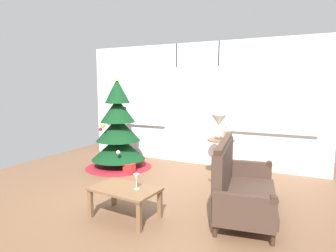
{
  "coord_description": "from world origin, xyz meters",
  "views": [
    {
      "loc": [
        2.08,
        -3.71,
        1.64
      ],
      "look_at": [
        0.05,
        0.55,
        1.0
      ],
      "focal_mm": 30.91,
      "sensor_mm": 36.0,
      "label": 1
    }
  ],
  "objects_px": {
    "christmas_tree": "(118,135)",
    "wine_glass": "(136,178)",
    "side_table": "(221,151)",
    "table_lamp": "(219,123)",
    "coffee_table": "(125,192)",
    "gift_box": "(129,169)",
    "flower_vase": "(226,134)",
    "settee_sofa": "(238,185)"
  },
  "relations": [
    {
      "from": "side_table",
      "to": "gift_box",
      "type": "relative_size",
      "value": 3.79
    },
    {
      "from": "christmas_tree",
      "to": "settee_sofa",
      "type": "relative_size",
      "value": 1.16
    },
    {
      "from": "christmas_tree",
      "to": "flower_vase",
      "type": "relative_size",
      "value": 5.37
    },
    {
      "from": "side_table",
      "to": "gift_box",
      "type": "xyz_separation_m",
      "value": [
        -1.64,
        -0.45,
        -0.41
      ]
    },
    {
      "from": "wine_glass",
      "to": "christmas_tree",
      "type": "bearing_deg",
      "value": 130.33
    },
    {
      "from": "coffee_table",
      "to": "gift_box",
      "type": "relative_size",
      "value": 4.7
    },
    {
      "from": "side_table",
      "to": "wine_glass",
      "type": "bearing_deg",
      "value": -104.13
    },
    {
      "from": "side_table",
      "to": "coffee_table",
      "type": "distance_m",
      "value": 2.17
    },
    {
      "from": "flower_vase",
      "to": "coffee_table",
      "type": "relative_size",
      "value": 0.4
    },
    {
      "from": "gift_box",
      "to": "coffee_table",
      "type": "bearing_deg",
      "value": -58.55
    },
    {
      "from": "side_table",
      "to": "gift_box",
      "type": "height_order",
      "value": "side_table"
    },
    {
      "from": "side_table",
      "to": "wine_glass",
      "type": "xyz_separation_m",
      "value": [
        -0.51,
        -2.03,
        0.02
      ]
    },
    {
      "from": "flower_vase",
      "to": "gift_box",
      "type": "distance_m",
      "value": 1.93
    },
    {
      "from": "coffee_table",
      "to": "wine_glass",
      "type": "bearing_deg",
      "value": 9.46
    },
    {
      "from": "table_lamp",
      "to": "wine_glass",
      "type": "relative_size",
      "value": 2.26
    },
    {
      "from": "wine_glass",
      "to": "side_table",
      "type": "bearing_deg",
      "value": 75.87
    },
    {
      "from": "wine_glass",
      "to": "gift_box",
      "type": "xyz_separation_m",
      "value": [
        -1.13,
        1.57,
        -0.43
      ]
    },
    {
      "from": "flower_vase",
      "to": "wine_glass",
      "type": "distance_m",
      "value": 2.08
    },
    {
      "from": "table_lamp",
      "to": "gift_box",
      "type": "bearing_deg",
      "value": -162.7
    },
    {
      "from": "christmas_tree",
      "to": "table_lamp",
      "type": "distance_m",
      "value": 2.06
    },
    {
      "from": "table_lamp",
      "to": "coffee_table",
      "type": "relative_size",
      "value": 0.5
    },
    {
      "from": "coffee_table",
      "to": "wine_glass",
      "type": "relative_size",
      "value": 4.53
    },
    {
      "from": "settee_sofa",
      "to": "table_lamp",
      "type": "height_order",
      "value": "table_lamp"
    },
    {
      "from": "christmas_tree",
      "to": "coffee_table",
      "type": "distance_m",
      "value": 2.38
    },
    {
      "from": "side_table",
      "to": "coffee_table",
      "type": "height_order",
      "value": "side_table"
    },
    {
      "from": "wine_glass",
      "to": "flower_vase",
      "type": "bearing_deg",
      "value": 72.77
    },
    {
      "from": "table_lamp",
      "to": "coffee_table",
      "type": "distance_m",
      "value": 2.28
    },
    {
      "from": "christmas_tree",
      "to": "wine_glass",
      "type": "relative_size",
      "value": 9.64
    },
    {
      "from": "christmas_tree",
      "to": "gift_box",
      "type": "bearing_deg",
      "value": -32.32
    },
    {
      "from": "side_table",
      "to": "wine_glass",
      "type": "distance_m",
      "value": 2.09
    },
    {
      "from": "settee_sofa",
      "to": "table_lamp",
      "type": "bearing_deg",
      "value": 115.7
    },
    {
      "from": "coffee_table",
      "to": "gift_box",
      "type": "bearing_deg",
      "value": 121.45
    },
    {
      "from": "side_table",
      "to": "flower_vase",
      "type": "relative_size",
      "value": 2.04
    },
    {
      "from": "flower_vase",
      "to": "wine_glass",
      "type": "xyz_separation_m",
      "value": [
        -0.61,
        -1.97,
        -0.3
      ]
    },
    {
      "from": "side_table",
      "to": "table_lamp",
      "type": "bearing_deg",
      "value": 146.31
    },
    {
      "from": "coffee_table",
      "to": "wine_glass",
      "type": "distance_m",
      "value": 0.25
    },
    {
      "from": "settee_sofa",
      "to": "gift_box",
      "type": "relative_size",
      "value": 8.62
    },
    {
      "from": "side_table",
      "to": "table_lamp",
      "type": "distance_m",
      "value": 0.5
    },
    {
      "from": "christmas_tree",
      "to": "side_table",
      "type": "bearing_deg",
      "value": 4.87
    },
    {
      "from": "christmas_tree",
      "to": "settee_sofa",
      "type": "height_order",
      "value": "christmas_tree"
    },
    {
      "from": "settee_sofa",
      "to": "side_table",
      "type": "distance_m",
      "value": 1.44
    },
    {
      "from": "wine_glass",
      "to": "settee_sofa",
      "type": "bearing_deg",
      "value": 33.32
    }
  ]
}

